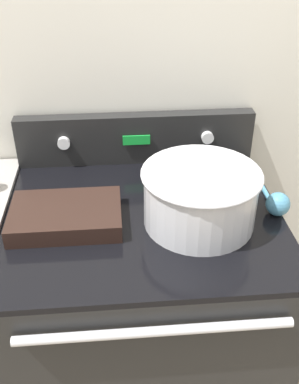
# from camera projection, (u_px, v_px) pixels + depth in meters

# --- Properties ---
(kitchen_wall) EXTENTS (8.00, 0.05, 2.50)m
(kitchen_wall) POSITION_uv_depth(u_px,v_px,m) (133.00, 59.00, 1.42)
(kitchen_wall) COLOR silver
(kitchen_wall) RESTS_ON ground_plane
(stove_range) EXTENTS (0.79, 0.71, 0.92)m
(stove_range) POSITION_uv_depth(u_px,v_px,m) (144.00, 322.00, 1.53)
(stove_range) COLOR black
(stove_range) RESTS_ON ground_plane
(control_panel) EXTENTS (0.79, 0.07, 0.17)m
(control_panel) POSITION_uv_depth(u_px,v_px,m) (136.00, 138.00, 1.50)
(control_panel) COLOR black
(control_panel) RESTS_ON stove_range
(mixing_bowl) EXTENTS (0.32, 0.32, 0.16)m
(mixing_bowl) POSITION_uv_depth(u_px,v_px,m) (200.00, 194.00, 1.20)
(mixing_bowl) COLOR silver
(mixing_bowl) RESTS_ON stove_range
(casserole_dish) EXTENTS (0.30, 0.20, 0.05)m
(casserole_dish) POSITION_uv_depth(u_px,v_px,m) (66.00, 215.00, 1.23)
(casserole_dish) COLOR black
(casserole_dish) RESTS_ON stove_range
(ladle) EXTENTS (0.07, 0.27, 0.07)m
(ladle) POSITION_uv_depth(u_px,v_px,m) (276.00, 202.00, 1.28)
(ladle) COLOR teal
(ladle) RESTS_ON stove_range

